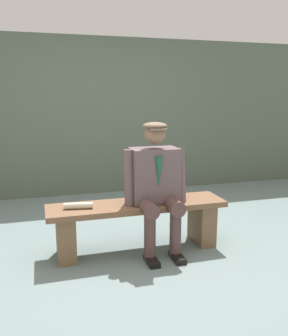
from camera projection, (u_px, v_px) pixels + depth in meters
The scene contains 5 objects.
ground_plane at pixel (138, 249), 3.65m from camera, with size 30.00×30.00×0.00m, color slate.
bench at pixel (137, 219), 3.58m from camera, with size 1.77×0.43×0.49m.
seated_man at pixel (156, 181), 3.50m from camera, with size 0.63×0.60×1.29m.
rolled_magazine at pixel (78, 206), 3.36m from camera, with size 0.06×0.06×0.27m, color beige.
stadium_wall at pixel (97, 117), 5.64m from camera, with size 12.00×0.24×2.41m, color #525E4F.
Camera 1 is at (0.90, 3.29, 1.53)m, focal length 38.39 mm.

